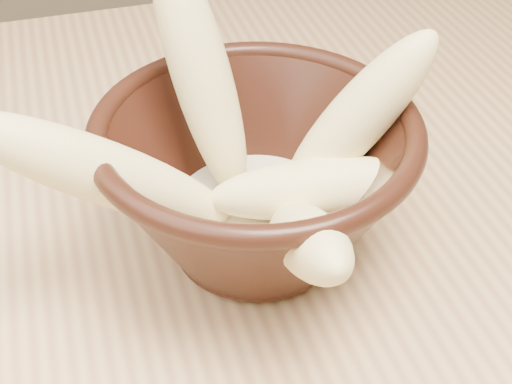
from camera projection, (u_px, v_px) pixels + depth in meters
table at (287, 319)px, 0.54m from camera, size 1.20×0.80×0.75m
bowl at (256, 180)px, 0.44m from camera, size 0.20×0.20×0.11m
milk_puddle at (256, 213)px, 0.46m from camera, size 0.11×0.11×0.02m
banana_upright at (201, 73)px, 0.43m from camera, size 0.07×0.11×0.17m
banana_left at (106, 173)px, 0.40m from camera, size 0.16×0.04×0.13m
banana_right at (356, 120)px, 0.43m from camera, size 0.12×0.06×0.13m
banana_across at (314, 188)px, 0.43m from camera, size 0.13×0.06×0.05m
banana_front at (308, 241)px, 0.38m from camera, size 0.05×0.13×0.10m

